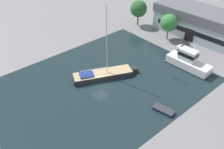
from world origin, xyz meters
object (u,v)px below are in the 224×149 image
sailboat_moored (103,74)px  small_dinghy (164,110)px  parked_car (186,50)px  motor_cruiser (188,62)px  quay_tree_by_water (139,9)px  warehouse_building (200,23)px  quay_tree_near_building (169,23)px

sailboat_moored → small_dinghy: 14.09m
small_dinghy → parked_car: bearing=-165.7°
motor_cruiser → sailboat_moored: bearing=146.6°
sailboat_moored → motor_cruiser: size_ratio=1.54×
quay_tree_by_water → parked_car: quay_tree_by_water is taller
warehouse_building → sailboat_moored: (-1.88, -29.50, -2.84)m
quay_tree_near_building → quay_tree_by_water: 10.54m
quay_tree_near_building → quay_tree_by_water: size_ratio=0.92×
quay_tree_by_water → small_dinghy: 34.33m
parked_car → small_dinghy: size_ratio=1.19×
quay_tree_near_building → sailboat_moored: 22.63m
warehouse_building → motor_cruiser: bearing=-67.3°
sailboat_moored → small_dinghy: size_ratio=3.88×
sailboat_moored → motor_cruiser: 17.65m
quay_tree_by_water → sailboat_moored: bearing=-60.7°
quay_tree_by_water → sailboat_moored: sailboat_moored is taller
warehouse_building → small_dinghy: size_ratio=6.16×
small_dinghy → motor_cruiser: bearing=-171.1°
warehouse_building → quay_tree_by_water: (-14.52, -6.94, 1.20)m
small_dinghy → sailboat_moored: bearing=-95.7°
sailboat_moored → small_dinghy: (14.02, 1.39, -0.37)m
quay_tree_near_building → small_dinghy: bearing=-52.3°
quay_tree_near_building → sailboat_moored: size_ratio=0.43×
quay_tree_by_water → motor_cruiser: quay_tree_by_water is taller
quay_tree_near_building → quay_tree_by_water: (-10.52, 0.32, 0.40)m
sailboat_moored → motor_cruiser: sailboat_moored is taller
sailboat_moored → quay_tree_near_building: bearing=119.9°
quay_tree_near_building → small_dinghy: 26.67m
warehouse_building → motor_cruiser: 16.02m
quay_tree_near_building → quay_tree_by_water: bearing=178.2°
quay_tree_near_building → small_dinghy: size_ratio=1.68×
quay_tree_by_water → parked_car: 18.34m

